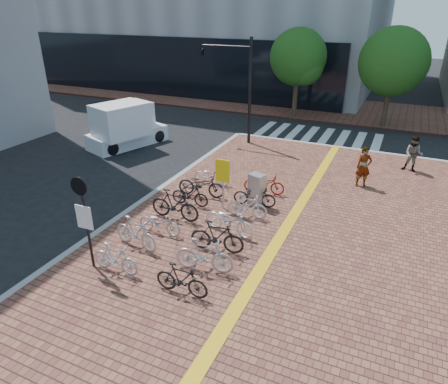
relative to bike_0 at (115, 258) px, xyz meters
The scene contains 27 objects.
ground 3.23m from the bike_0, 53.28° to the left, with size 120.00×120.00×0.00m, color black.
tactile_strip 4.63m from the bike_0, 32.33° to the right, with size 0.40×34.00×0.01m, color gold.
kerb_north 15.35m from the bike_0, 71.40° to the left, with size 14.00×0.25×0.15m, color gray.
far_sidewalk 23.62m from the bike_0, 85.40° to the left, with size 70.00×8.00×0.15m, color brown.
crosswalk 16.72m from the bike_0, 81.77° to the left, with size 7.50×4.00×0.01m.
street_trees 21.44m from the bike_0, 70.87° to the left, with size 16.20×4.60×6.35m.
bike_0 is the anchor object (origin of this frame).
bike_1 1.38m from the bike_0, 99.94° to the left, with size 0.51×1.79×1.08m, color #B2B2B7.
bike_2 2.43m from the bike_0, 90.53° to the left, with size 0.57×1.62×0.85m, color #B0B0B5.
bike_3 3.55m from the bike_0, 91.13° to the left, with size 0.55×1.96×1.18m, color black.
bike_4 4.74m from the bike_0, 91.20° to the left, with size 0.44×1.55×0.93m, color black.
bike_5 5.70m from the bike_0, 90.93° to the left, with size 0.69×1.98×1.04m, color black.
bike_6 6.96m from the bike_0, 91.82° to the left, with size 0.57×1.64×0.86m, color silver.
bike_7 2.30m from the bike_0, ahead, with size 0.45×1.59×0.95m, color black.
bike_8 2.63m from the bike_0, 25.50° to the left, with size 0.51×1.81×1.09m, color #B3B3B8.
bike_9 3.20m from the bike_0, 44.85° to the left, with size 0.51×1.80×1.08m, color black.
bike_10 4.07m from the bike_0, 57.82° to the left, with size 0.68×1.95×1.02m, color silver.
bike_11 5.31m from the bike_0, 64.23° to the left, with size 0.43×1.54×0.93m, color silver.
bike_12 6.19m from the bike_0, 68.82° to the left, with size 0.59×1.69×0.89m, color black.
bike_13 7.35m from the bike_0, 72.60° to the left, with size 0.60×1.72×0.90m, color #9F150B.
pedestrian_a 11.18m from the bike_0, 58.45° to the left, with size 0.65×0.43×1.79m, color gray.
pedestrian_b 14.55m from the bike_0, 57.67° to the left, with size 0.83×0.65×1.71m, color #464D58.
utility_box 6.31m from the bike_0, 68.83° to the left, with size 0.60×0.44×1.31m, color #ABABB0.
yellow_sign 5.23m from the bike_0, 76.40° to the left, with size 0.56×0.13×2.06m.
notice_sign 1.63m from the bike_0, behind, with size 0.55×0.13×2.98m.
traffic_light_pole 13.76m from the bike_0, 99.50° to the left, with size 3.08×1.19×5.74m.
box_truck 12.53m from the bike_0, 125.53° to the left, with size 3.25×4.81×2.57m.
Camera 1 is at (5.10, -10.13, 7.43)m, focal length 32.00 mm.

